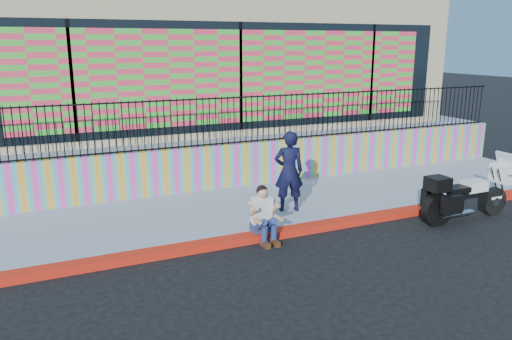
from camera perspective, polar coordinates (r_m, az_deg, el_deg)
ground at (r=10.34m, az=7.06°, el=-6.83°), size 90.00×90.00×0.00m
red_curb at (r=10.31m, az=7.07°, el=-6.44°), size 16.00×0.30×0.15m
sidewalk at (r=11.67m, az=2.92°, el=-3.86°), size 16.00×3.00×0.15m
mural_wall at (r=12.90m, az=-0.24°, el=0.80°), size 16.00×0.20×1.10m
metal_fence at (r=12.68m, az=-0.24°, el=5.86°), size 15.80×0.04×1.20m
elevated_platform at (r=17.61m, az=-6.92°, el=4.08°), size 16.00×10.00×1.25m
storefront_building at (r=17.14m, az=-6.97°, el=12.63°), size 14.00×8.06×4.00m
police_motorcycle at (r=11.54m, az=22.87°, el=-2.54°), size 2.26×0.75×1.41m
police_officer at (r=10.76m, az=3.78°, el=-0.15°), size 0.73×0.57×1.76m
seated_man at (r=9.55m, az=1.02°, el=-5.66°), size 0.54×0.71×1.06m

